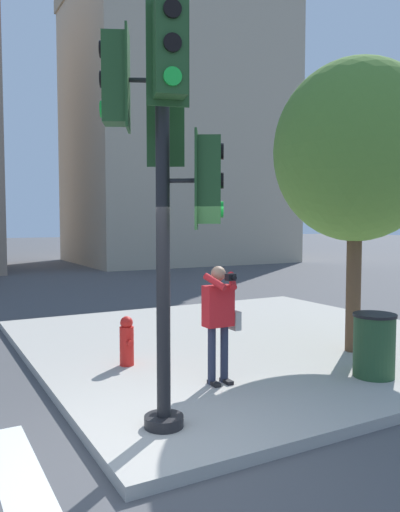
% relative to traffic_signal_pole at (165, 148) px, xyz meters
% --- Properties ---
extents(ground_plane, '(160.00, 160.00, 0.00)m').
position_rel_traffic_signal_pole_xyz_m(ground_plane, '(-0.32, -0.46, -3.11)').
color(ground_plane, '#4C4C4F').
extents(sidewalk_corner, '(8.00, 8.00, 0.13)m').
position_rel_traffic_signal_pole_xyz_m(sidewalk_corner, '(3.18, 3.04, -3.04)').
color(sidewalk_corner, '#ADA89E').
rests_on(sidewalk_corner, ground_plane).
extents(traffic_signal_pole, '(1.21, 1.23, 4.53)m').
position_rel_traffic_signal_pole_xyz_m(traffic_signal_pole, '(0.00, 0.00, 0.00)').
color(traffic_signal_pole, black).
rests_on(traffic_signal_pole, sidewalk_corner).
extents(person_photographer, '(0.58, 0.54, 1.61)m').
position_rel_traffic_signal_pole_xyz_m(person_photographer, '(1.27, 0.99, -2.01)').
color(person_photographer, black).
rests_on(person_photographer, sidewalk_corner).
extents(street_tree, '(2.76, 2.76, 4.92)m').
position_rel_traffic_signal_pole_xyz_m(street_tree, '(4.17, 1.36, 0.42)').
color(street_tree, brown).
rests_on(street_tree, sidewalk_corner).
extents(fire_hydrant, '(0.22, 0.28, 0.76)m').
position_rel_traffic_signal_pole_xyz_m(fire_hydrant, '(0.47, 2.41, -2.59)').
color(fire_hydrant, red).
rests_on(fire_hydrant, sidewalk_corner).
extents(trash_bin, '(0.61, 0.61, 0.91)m').
position_rel_traffic_signal_pole_xyz_m(trash_bin, '(3.36, 0.17, -2.51)').
color(trash_bin, '#234728').
rests_on(trash_bin, sidewalk_corner).
extents(building_right, '(12.31, 9.51, 16.16)m').
position_rel_traffic_signal_pole_xyz_m(building_right, '(11.45, 22.90, 4.99)').
color(building_right, tan).
rests_on(building_right, ground_plane).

